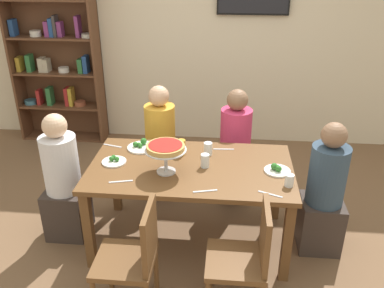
{
  "coord_description": "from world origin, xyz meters",
  "views": [
    {
      "loc": [
        0.28,
        -2.89,
        2.35
      ],
      "look_at": [
        0.0,
        0.1,
        0.89
      ],
      "focal_mm": 38.47,
      "sensor_mm": 36.0,
      "label": 1
    }
  ],
  "objects_px": {
    "chair_near_left": "(134,255)",
    "beer_glass_amber_tall": "(181,147)",
    "diner_far_right": "(235,153)",
    "water_glass_clear_near": "(289,180)",
    "dining_table": "(191,176)",
    "salad_plate_far_diner": "(114,161)",
    "water_glass_clear_spare": "(208,149)",
    "salad_plate_near_diner": "(141,146)",
    "deep_dish_pizza_stand": "(166,149)",
    "bookshelf": "(54,50)",
    "cutlery_knife_far": "(224,149)",
    "diner_head_west": "(64,186)",
    "cutlery_spare_fork": "(113,146)",
    "cutlery_fork_near": "(205,191)",
    "diner_far_left": "(161,148)",
    "cutlery_fork_far": "(121,181)",
    "chair_near_right": "(246,256)",
    "water_glass_clear_far": "(205,161)",
    "salad_plate_spare": "(277,169)",
    "diner_head_east": "(324,197)",
    "cutlery_knife_near": "(270,194)"
  },
  "relations": [
    {
      "from": "chair_near_right",
      "to": "salad_plate_spare",
      "type": "bearing_deg",
      "value": -18.68
    },
    {
      "from": "diner_far_left",
      "to": "cutlery_spare_fork",
      "type": "distance_m",
      "value": 0.65
    },
    {
      "from": "beer_glass_amber_tall",
      "to": "cutlery_spare_fork",
      "type": "xyz_separation_m",
      "value": [
        -0.63,
        0.1,
        -0.06
      ]
    },
    {
      "from": "diner_head_east",
      "to": "water_glass_clear_far",
      "type": "height_order",
      "value": "diner_head_east"
    },
    {
      "from": "salad_plate_spare",
      "to": "cutlery_knife_near",
      "type": "xyz_separation_m",
      "value": [
        -0.08,
        -0.34,
        -0.02
      ]
    },
    {
      "from": "bookshelf",
      "to": "diner_far_right",
      "type": "relative_size",
      "value": 1.92
    },
    {
      "from": "chair_near_right",
      "to": "cutlery_spare_fork",
      "type": "distance_m",
      "value": 1.58
    },
    {
      "from": "chair_near_left",
      "to": "deep_dish_pizza_stand",
      "type": "xyz_separation_m",
      "value": [
        0.12,
        0.68,
        0.45
      ]
    },
    {
      "from": "water_glass_clear_near",
      "to": "water_glass_clear_spare",
      "type": "relative_size",
      "value": 0.86
    },
    {
      "from": "beer_glass_amber_tall",
      "to": "water_glass_clear_far",
      "type": "height_order",
      "value": "beer_glass_amber_tall"
    },
    {
      "from": "diner_far_left",
      "to": "salad_plate_spare",
      "type": "height_order",
      "value": "diner_far_left"
    },
    {
      "from": "water_glass_clear_spare",
      "to": "cutlery_fork_near",
      "type": "bearing_deg",
      "value": -88.56
    },
    {
      "from": "diner_head_west",
      "to": "cutlery_spare_fork",
      "type": "relative_size",
      "value": 6.39
    },
    {
      "from": "salad_plate_near_diner",
      "to": "salad_plate_spare",
      "type": "distance_m",
      "value": 1.19
    },
    {
      "from": "diner_far_right",
      "to": "chair_near_left",
      "type": "xyz_separation_m",
      "value": [
        -0.67,
        -1.55,
        -0.01
      ]
    },
    {
      "from": "dining_table",
      "to": "cutlery_fork_near",
      "type": "xyz_separation_m",
      "value": [
        0.14,
        -0.37,
        0.09
      ]
    },
    {
      "from": "diner_far_right",
      "to": "cutlery_fork_near",
      "type": "distance_m",
      "value": 1.16
    },
    {
      "from": "deep_dish_pizza_stand",
      "to": "water_glass_clear_near",
      "type": "relative_size",
      "value": 3.45
    },
    {
      "from": "chair_near_left",
      "to": "cutlery_fork_near",
      "type": "distance_m",
      "value": 0.67
    },
    {
      "from": "water_glass_clear_near",
      "to": "cutlery_fork_far",
      "type": "distance_m",
      "value": 1.26
    },
    {
      "from": "bookshelf",
      "to": "chair_near_left",
      "type": "bearing_deg",
      "value": -60.35
    },
    {
      "from": "salad_plate_far_diner",
      "to": "cutlery_knife_far",
      "type": "height_order",
      "value": "salad_plate_far_diner"
    },
    {
      "from": "water_glass_clear_near",
      "to": "water_glass_clear_spare",
      "type": "xyz_separation_m",
      "value": [
        -0.63,
        0.45,
        0.01
      ]
    },
    {
      "from": "cutlery_spare_fork",
      "to": "salad_plate_far_diner",
      "type": "bearing_deg",
      "value": 122.93
    },
    {
      "from": "dining_table",
      "to": "salad_plate_far_diner",
      "type": "distance_m",
      "value": 0.64
    },
    {
      "from": "bookshelf",
      "to": "beer_glass_amber_tall",
      "type": "relative_size",
      "value": 16.54
    },
    {
      "from": "diner_head_east",
      "to": "cutlery_fork_far",
      "type": "xyz_separation_m",
      "value": [
        -1.59,
        -0.32,
        0.25
      ]
    },
    {
      "from": "diner_far_right",
      "to": "water_glass_clear_near",
      "type": "bearing_deg",
      "value": 21.64
    },
    {
      "from": "chair_near_left",
      "to": "bookshelf",
      "type": "bearing_deg",
      "value": 29.65
    },
    {
      "from": "bookshelf",
      "to": "chair_near_left",
      "type": "height_order",
      "value": "bookshelf"
    },
    {
      "from": "water_glass_clear_near",
      "to": "diner_far_left",
      "type": "bearing_deg",
      "value": 138.19
    },
    {
      "from": "salad_plate_near_diner",
      "to": "cutlery_spare_fork",
      "type": "bearing_deg",
      "value": 177.53
    },
    {
      "from": "water_glass_clear_spare",
      "to": "cutlery_fork_near",
      "type": "relative_size",
      "value": 0.61
    },
    {
      "from": "diner_far_right",
      "to": "water_glass_clear_far",
      "type": "bearing_deg",
      "value": -18.37
    },
    {
      "from": "cutlery_knife_near",
      "to": "salad_plate_spare",
      "type": "bearing_deg",
      "value": 99.76
    },
    {
      "from": "salad_plate_spare",
      "to": "chair_near_right",
      "type": "bearing_deg",
      "value": -108.68
    },
    {
      "from": "diner_far_right",
      "to": "deep_dish_pizza_stand",
      "type": "distance_m",
      "value": 1.11
    },
    {
      "from": "chair_near_right",
      "to": "cutlery_knife_far",
      "type": "distance_m",
      "value": 1.1
    },
    {
      "from": "diner_far_left",
      "to": "cutlery_fork_far",
      "type": "distance_m",
      "value": 1.11
    },
    {
      "from": "chair_near_right",
      "to": "cutlery_knife_near",
      "type": "distance_m",
      "value": 0.48
    },
    {
      "from": "diner_far_right",
      "to": "diner_head_west",
      "type": "distance_m",
      "value": 1.64
    },
    {
      "from": "salad_plate_far_diner",
      "to": "chair_near_right",
      "type": "bearing_deg",
      "value": -34.26
    },
    {
      "from": "chair_near_left",
      "to": "beer_glass_amber_tall",
      "type": "xyz_separation_m",
      "value": [
        0.2,
        1.0,
        0.32
      ]
    },
    {
      "from": "water_glass_clear_far",
      "to": "cutlery_spare_fork",
      "type": "height_order",
      "value": "water_glass_clear_far"
    },
    {
      "from": "cutlery_spare_fork",
      "to": "chair_near_right",
      "type": "bearing_deg",
      "value": 153.91
    },
    {
      "from": "diner_head_west",
      "to": "deep_dish_pizza_stand",
      "type": "bearing_deg",
      "value": -6.94
    },
    {
      "from": "diner_head_east",
      "to": "diner_head_west",
      "type": "height_order",
      "value": "same"
    },
    {
      "from": "chair_near_left",
      "to": "salad_plate_near_diner",
      "type": "bearing_deg",
      "value": 8.58
    },
    {
      "from": "bookshelf",
      "to": "salad_plate_spare",
      "type": "distance_m",
      "value": 3.32
    },
    {
      "from": "deep_dish_pizza_stand",
      "to": "water_glass_clear_near",
      "type": "distance_m",
      "value": 0.96
    }
  ]
}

